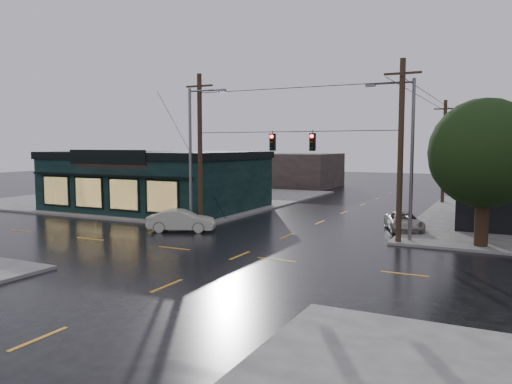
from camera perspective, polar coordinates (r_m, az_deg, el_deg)
The scene contains 15 objects.
ground_plane at distance 25.05m, azimuth -1.86°, elevation -7.27°, with size 160.00×160.00×0.00m, color black.
sidewalk_nw at distance 52.46m, azimuth -10.72°, elevation -0.65°, with size 28.00×28.00×0.15m, color #5F5C59.
pizza_shop at distance 43.64m, azimuth -11.15°, elevation 1.42°, with size 16.30×12.34×4.90m.
corner_tree at distance 28.78m, azimuth 24.65°, elevation 4.02°, with size 5.75×5.75×7.80m.
utility_pole_nw at distance 33.81m, azimuth -6.33°, elevation -4.00°, with size 2.00×0.32×10.15m, color #332516, non-canonical shape.
utility_pole_ne at distance 28.99m, azimuth 15.92°, elevation -5.74°, with size 2.00×0.32×10.15m, color #332516, non-canonical shape.
utility_pole_far_a at distance 50.06m, azimuth 20.50°, elevation -1.27°, with size 2.00×0.32×9.65m, color #332516, non-canonical shape.
utility_pole_far_b at distance 69.90m, azimuth 22.25°, elevation 0.46°, with size 2.00×0.32×9.15m, color #332516, non-canonical shape.
utility_pole_far_c at distance 89.81m, azimuth 23.23°, elevation 1.42°, with size 2.00×0.32×9.15m, color #332516, non-canonical shape.
span_signal_assembly at distance 30.28m, azimuth 4.16°, elevation 5.76°, with size 13.00×0.48×1.23m.
streetlight_nw at distance 33.39m, azimuth -7.41°, elevation -4.13°, with size 5.40×0.30×9.15m, color slate, non-canonical shape.
streetlight_ne at distance 29.58m, azimuth 17.13°, elevation -5.55°, with size 5.40×0.30×9.15m, color slate, non-canonical shape.
bg_building_west at distance 66.71m, azimuth 3.92°, elevation 2.52°, with size 12.00×10.00×4.40m, color #312724.
sedan_cream at distance 32.18m, azimuth -8.53°, elevation -3.24°, with size 1.48×4.23×1.39m, color beige.
suv_silver at distance 33.39m, azimuth 16.56°, elevation -3.26°, with size 2.00×4.33×1.20m, color #A39E97.
Camera 1 is at (11.65, -21.49, 5.47)m, focal length 35.00 mm.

